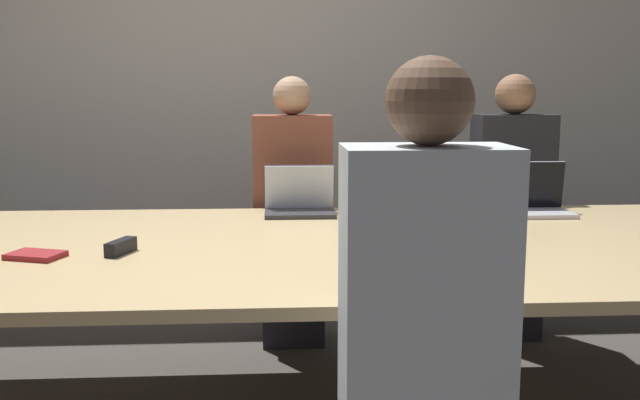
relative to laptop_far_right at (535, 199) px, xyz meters
The scene contains 11 objects.
curtain_wall 2.02m from the laptop_far_right, 133.01° to the left, with size 12.00×0.06×2.80m.
conference_table 1.45m from the laptop_far_right, 156.24° to the right, with size 4.77×1.62×0.75m.
laptop_far_right is the anchor object (origin of this frame).
person_far_right 0.45m from the laptop_far_right, 85.87° to the left, with size 0.40×0.24×1.41m.
laptop_near_midright 1.48m from the laptop_far_right, 124.28° to the right, with size 0.34×0.25×0.25m.
person_near_midright 1.82m from the laptop_far_right, 118.19° to the right, with size 0.40×0.24×1.41m.
laptop_far_center 1.11m from the laptop_far_right, behind, with size 0.33×0.22×0.23m.
person_far_center 1.21m from the laptop_far_right, 160.26° to the left, with size 0.40×0.24×1.40m.
cup_far_center 0.84m from the laptop_far_right, behind, with size 0.09×0.09×0.09m.
stapler 1.91m from the laptop_far_right, 157.83° to the right, with size 0.09×0.16×0.05m.
notebook 2.19m from the laptop_far_right, 159.44° to the right, with size 0.21×0.17×0.02m.
Camera 1 is at (0.11, -2.66, 1.33)m, focal length 40.00 mm.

